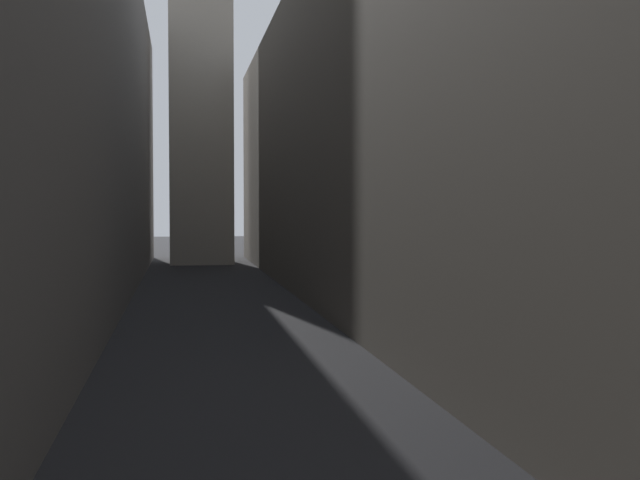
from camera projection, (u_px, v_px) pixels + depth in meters
ground_plane at (222, 317)px, 44.69m from camera, size 264.00×264.00×0.00m
building_block_left at (11, 86)px, 44.24m from camera, size 11.66×108.00×25.39m
building_block_right at (439, 124)px, 48.44m from camera, size 15.14×108.00×22.12m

